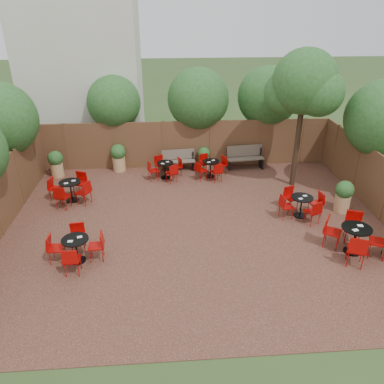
{
  "coord_description": "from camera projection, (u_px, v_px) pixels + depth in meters",
  "views": [
    {
      "loc": [
        -0.95,
        -10.26,
        6.42
      ],
      "look_at": [
        -0.14,
        0.5,
        1.0
      ],
      "focal_mm": 35.66,
      "sensor_mm": 36.0,
      "label": 1
    }
  ],
  "objects": [
    {
      "name": "ground",
      "position": [
        198.0,
        227.0,
        12.09
      ],
      "size": [
        80.0,
        80.0,
        0.0
      ],
      "primitive_type": "plane",
      "color": "#354F23",
      "rests_on": "ground"
    },
    {
      "name": "courtyard_paving",
      "position": [
        198.0,
        227.0,
        12.09
      ],
      "size": [
        12.0,
        10.0,
        0.02
      ],
      "primitive_type": "cube",
      "color": "#391C17",
      "rests_on": "ground"
    },
    {
      "name": "fence_back",
      "position": [
        187.0,
        144.0,
        16.1
      ],
      "size": [
        12.0,
        0.08,
        2.0
      ],
      "primitive_type": "cube",
      "color": "brown",
      "rests_on": "ground"
    },
    {
      "name": "neighbour_building",
      "position": [
        83.0,
        61.0,
        17.12
      ],
      "size": [
        5.0,
        4.0,
        8.0
      ],
      "primitive_type": "cube",
      "color": "beige",
      "rests_on": "ground"
    },
    {
      "name": "overhang_foliage",
      "position": [
        157.0,
        118.0,
        13.31
      ],
      "size": [
        15.87,
        10.81,
        2.7
      ],
      "color": "#1F501A",
      "rests_on": "ground"
    },
    {
      "name": "courtyard_tree",
      "position": [
        304.0,
        87.0,
        13.15
      ],
      "size": [
        2.52,
        2.42,
        5.06
      ],
      "rotation": [
        0.0,
        0.0,
        0.04
      ],
      "color": "black",
      "rests_on": "courtyard_paving"
    },
    {
      "name": "park_bench_left",
      "position": [
        178.0,
        160.0,
        15.97
      ],
      "size": [
        1.41,
        0.57,
        0.85
      ],
      "rotation": [
        0.0,
        0.0,
        0.09
      ],
      "color": "brown",
      "rests_on": "courtyard_paving"
    },
    {
      "name": "park_bench_right",
      "position": [
        245.0,
        157.0,
        16.15
      ],
      "size": [
        1.6,
        0.68,
        0.96
      ],
      "rotation": [
        0.0,
        0.0,
        0.12
      ],
      "color": "brown",
      "rests_on": "courtyard_paving"
    },
    {
      "name": "bistro_tables",
      "position": [
        202.0,
        203.0,
        12.61
      ],
      "size": [
        10.21,
        7.03,
        0.93
      ],
      "color": "black",
      "rests_on": "courtyard_paving"
    },
    {
      "name": "planters",
      "position": [
        169.0,
        167.0,
        14.88
      ],
      "size": [
        10.89,
        4.66,
        1.15
      ],
      "color": "tan",
      "rests_on": "courtyard_paving"
    }
  ]
}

